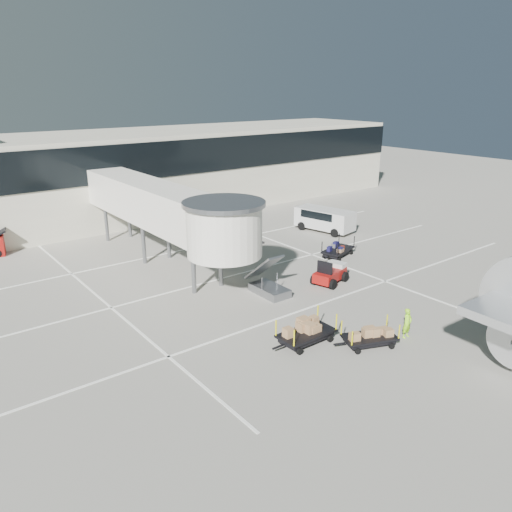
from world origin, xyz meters
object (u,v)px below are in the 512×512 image
at_px(suitcase_cart, 338,250).
at_px(minivan, 323,218).
at_px(box_cart_near, 369,337).
at_px(box_cart_far, 307,333).
at_px(ground_worker, 407,323).
at_px(baggage_tug, 330,274).

distance_m(suitcase_cart, minivan, 7.24).
xyz_separation_m(suitcase_cart, box_cart_near, (-8.82, -10.55, 0.00)).
xyz_separation_m(box_cart_far, ground_worker, (4.51, -2.62, 0.22)).
distance_m(suitcase_cart, box_cart_far, 13.99).
bearing_deg(box_cart_near, baggage_tug, 79.19).
height_order(box_cart_near, minivan, minivan).
relative_size(ground_worker, minivan, 0.29).
bearing_deg(minivan, box_cart_near, -140.50).
bearing_deg(box_cart_near, ground_worker, 7.37).
bearing_deg(baggage_tug, ground_worker, -122.60).
bearing_deg(box_cart_near, minivan, 73.18).
bearing_deg(box_cart_far, suitcase_cart, 37.34).
xyz_separation_m(suitcase_cart, box_cart_far, (-11.11, -8.49, 0.08)).
relative_size(suitcase_cart, box_cart_near, 1.11).
bearing_deg(box_cart_near, suitcase_cart, 71.81).
bearing_deg(suitcase_cart, baggage_tug, -157.70).
height_order(suitcase_cart, minivan, minivan).
xyz_separation_m(ground_worker, minivan, (10.82, 16.95, 0.40)).
height_order(box_cart_far, ground_worker, ground_worker).
bearing_deg(suitcase_cart, minivan, 37.70).
bearing_deg(ground_worker, minivan, 55.31).
bearing_deg(box_cart_far, ground_worker, -30.22).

